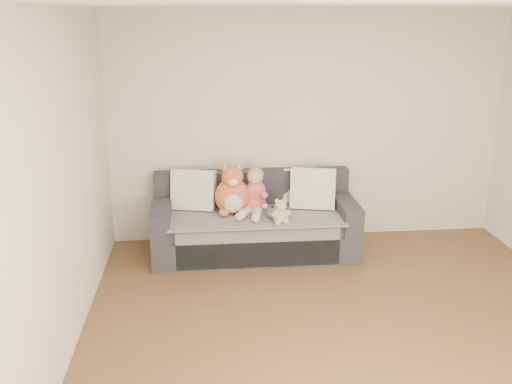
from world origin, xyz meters
The scene contains 10 objects.
room_shell centered at (0.00, 0.42, 1.30)m, with size 5.00×5.00×5.00m.
sofa centered at (-0.65, 2.06, 0.31)m, with size 2.20×0.94×0.85m.
cushion_left centered at (-1.31, 2.20, 0.69)m, with size 0.52×0.33×0.45m.
cushion_right_back centered at (-0.08, 2.32, 0.67)m, with size 0.45×0.25×0.40m.
cushion_right_front centered at (0.00, 2.11, 0.70)m, with size 0.53×0.33×0.47m.
toddler centered at (-0.65, 2.02, 0.68)m, with size 0.35×0.51×0.50m.
plush_cat centered at (-0.89, 2.04, 0.69)m, with size 0.47×0.40×0.59m.
teddy_bear centered at (-0.41, 1.66, 0.58)m, with size 0.21×0.16×0.27m.
plush_cow centered at (-0.47, 1.80, 0.54)m, with size 0.13×0.20×0.16m.
sippy_cup centered at (-0.69, 1.81, 0.53)m, with size 0.10×0.06×0.11m.
Camera 1 is at (-1.19, -3.82, 2.54)m, focal length 40.00 mm.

